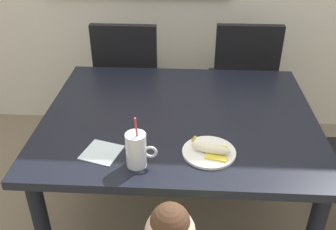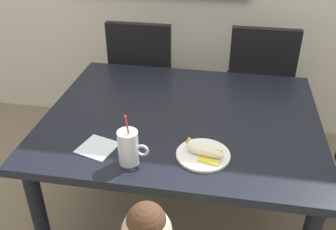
{
  "view_description": "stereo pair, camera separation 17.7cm",
  "coord_description": "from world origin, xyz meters",
  "px_view_note": "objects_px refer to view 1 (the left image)",
  "views": [
    {
      "loc": [
        0.04,
        -1.62,
        1.7
      ],
      "look_at": [
        -0.05,
        -0.11,
        0.78
      ],
      "focal_mm": 40.49,
      "sensor_mm": 36.0,
      "label": 1
    },
    {
      "loc": [
        0.21,
        -1.6,
        1.7
      ],
      "look_at": [
        -0.05,
        -0.11,
        0.78
      ],
      "focal_mm": 40.49,
      "sensor_mm": 36.0,
      "label": 2
    }
  ],
  "objects_px": {
    "dining_chair_left": "(129,78)",
    "snack_plate": "(209,152)",
    "paper_napkin": "(102,152)",
    "dining_chair_right": "(242,78)",
    "dining_table": "(179,128)",
    "peeled_banana": "(211,149)",
    "milk_cup": "(137,152)"
  },
  "relations": [
    {
      "from": "snack_plate",
      "to": "peeled_banana",
      "type": "height_order",
      "value": "peeled_banana"
    },
    {
      "from": "snack_plate",
      "to": "paper_napkin",
      "type": "xyz_separation_m",
      "value": [
        -0.46,
        -0.02,
        -0.0
      ]
    },
    {
      "from": "peeled_banana",
      "to": "paper_napkin",
      "type": "xyz_separation_m",
      "value": [
        -0.47,
        -0.01,
        -0.03
      ]
    },
    {
      "from": "snack_plate",
      "to": "dining_table",
      "type": "bearing_deg",
      "value": 113.27
    },
    {
      "from": "peeled_banana",
      "to": "snack_plate",
      "type": "bearing_deg",
      "value": 126.21
    },
    {
      "from": "milk_cup",
      "to": "peeled_banana",
      "type": "bearing_deg",
      "value": 15.37
    },
    {
      "from": "dining_chair_left",
      "to": "snack_plate",
      "type": "bearing_deg",
      "value": 115.46
    },
    {
      "from": "dining_chair_left",
      "to": "snack_plate",
      "type": "xyz_separation_m",
      "value": [
        0.51,
        -1.07,
        0.18
      ]
    },
    {
      "from": "milk_cup",
      "to": "dining_chair_left",
      "type": "bearing_deg",
      "value": 100.42
    },
    {
      "from": "dining_chair_left",
      "to": "snack_plate",
      "type": "height_order",
      "value": "dining_chair_left"
    },
    {
      "from": "snack_plate",
      "to": "dining_chair_left",
      "type": "bearing_deg",
      "value": 115.46
    },
    {
      "from": "milk_cup",
      "to": "snack_plate",
      "type": "bearing_deg",
      "value": 17.68
    },
    {
      "from": "dining_chair_left",
      "to": "milk_cup",
      "type": "xyz_separation_m",
      "value": [
        0.22,
        -1.17,
        0.24
      ]
    },
    {
      "from": "dining_table",
      "to": "peeled_banana",
      "type": "bearing_deg",
      "value": -66.25
    },
    {
      "from": "paper_napkin",
      "to": "dining_table",
      "type": "bearing_deg",
      "value": 46.3
    },
    {
      "from": "milk_cup",
      "to": "paper_napkin",
      "type": "relative_size",
      "value": 1.66
    },
    {
      "from": "dining_chair_right",
      "to": "peeled_banana",
      "type": "bearing_deg",
      "value": 76.39
    },
    {
      "from": "dining_table",
      "to": "dining_chair_left",
      "type": "relative_size",
      "value": 1.41
    },
    {
      "from": "dining_chair_left",
      "to": "paper_napkin",
      "type": "xyz_separation_m",
      "value": [
        0.05,
        -1.1,
        0.18
      ]
    },
    {
      "from": "milk_cup",
      "to": "peeled_banana",
      "type": "xyz_separation_m",
      "value": [
        0.3,
        0.08,
        -0.04
      ]
    },
    {
      "from": "dining_table",
      "to": "dining_chair_left",
      "type": "xyz_separation_m",
      "value": [
        -0.38,
        0.76,
        -0.09
      ]
    },
    {
      "from": "dining_chair_right",
      "to": "paper_napkin",
      "type": "relative_size",
      "value": 6.4
    },
    {
      "from": "snack_plate",
      "to": "milk_cup",
      "type": "bearing_deg",
      "value": -162.32
    },
    {
      "from": "dining_chair_left",
      "to": "milk_cup",
      "type": "distance_m",
      "value": 1.21
    },
    {
      "from": "snack_plate",
      "to": "paper_napkin",
      "type": "distance_m",
      "value": 0.46
    },
    {
      "from": "snack_plate",
      "to": "paper_napkin",
      "type": "bearing_deg",
      "value": -177.22
    },
    {
      "from": "dining_chair_left",
      "to": "paper_napkin",
      "type": "distance_m",
      "value": 1.11
    },
    {
      "from": "paper_napkin",
      "to": "snack_plate",
      "type": "bearing_deg",
      "value": 2.78
    },
    {
      "from": "dining_chair_right",
      "to": "dining_table",
      "type": "bearing_deg",
      "value": 62.51
    },
    {
      "from": "dining_table",
      "to": "peeled_banana",
      "type": "height_order",
      "value": "peeled_banana"
    },
    {
      "from": "dining_table",
      "to": "paper_napkin",
      "type": "bearing_deg",
      "value": -133.7
    },
    {
      "from": "milk_cup",
      "to": "peeled_banana",
      "type": "distance_m",
      "value": 0.32
    }
  ]
}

